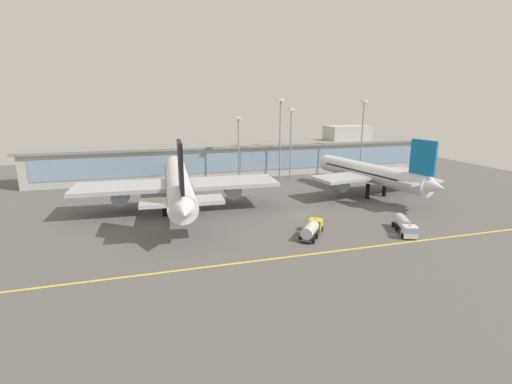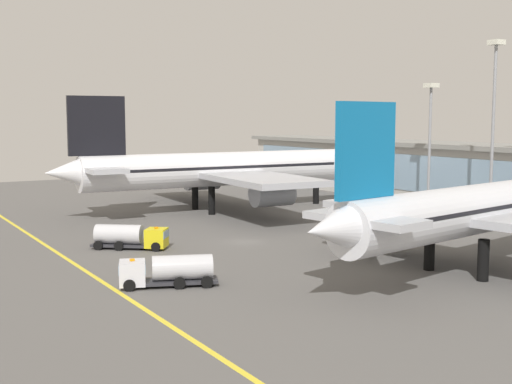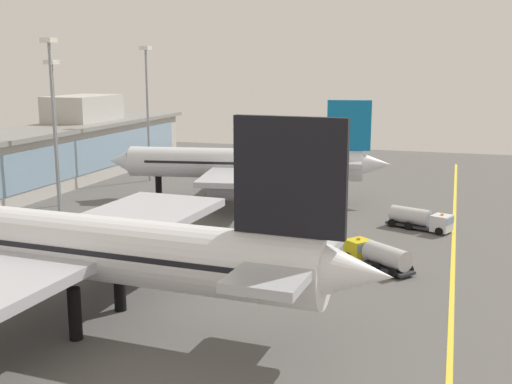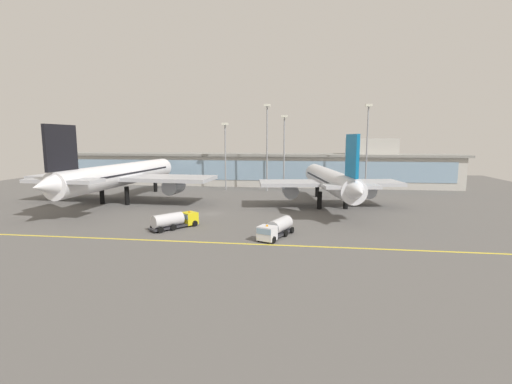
% 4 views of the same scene
% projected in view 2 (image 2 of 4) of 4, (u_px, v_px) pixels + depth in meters
% --- Properties ---
extents(ground_plane, '(194.19, 194.19, 0.00)m').
position_uv_depth(ground_plane, '(245.00, 242.00, 84.12)').
color(ground_plane, '#5B5956').
extents(taxiway_centreline_stripe, '(155.35, 0.50, 0.01)m').
position_uv_depth(taxiway_centreline_stripe, '(71.00, 261.00, 72.74)').
color(taxiway_centreline_stripe, yellow).
rests_on(taxiway_centreline_stripe, ground).
extents(airliner_near_left, '(47.69, 57.93, 18.81)m').
position_uv_depth(airliner_near_left, '(222.00, 170.00, 111.53)').
color(airliner_near_left, black).
rests_on(airliner_near_left, ground).
extents(airliner_near_right, '(34.31, 47.43, 16.94)m').
position_uv_depth(airliner_near_right, '(472.00, 211.00, 67.61)').
color(airliner_near_right, black).
rests_on(airliner_near_right, ground).
extents(fuel_tanker_truck, '(5.68, 9.30, 2.90)m').
position_uv_depth(fuel_tanker_truck, '(165.00, 270.00, 61.93)').
color(fuel_tanker_truck, black).
rests_on(fuel_tanker_truck, ground).
extents(baggage_tug_near, '(7.54, 8.58, 2.90)m').
position_uv_depth(baggage_tug_near, '(132.00, 236.00, 79.60)').
color(baggage_tug_near, black).
rests_on(baggage_tug_near, ground).
extents(apron_light_mast_centre, '(1.80, 1.80, 20.95)m').
position_uv_depth(apron_light_mast_centre, '(430.00, 128.00, 106.24)').
color(apron_light_mast_centre, gray).
rests_on(apron_light_mast_centre, ground).
extents(apron_light_mast_east, '(1.80, 1.80, 26.33)m').
position_uv_depth(apron_light_mast_east, '(494.00, 108.00, 93.93)').
color(apron_light_mast_east, gray).
rests_on(apron_light_mast_east, ground).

